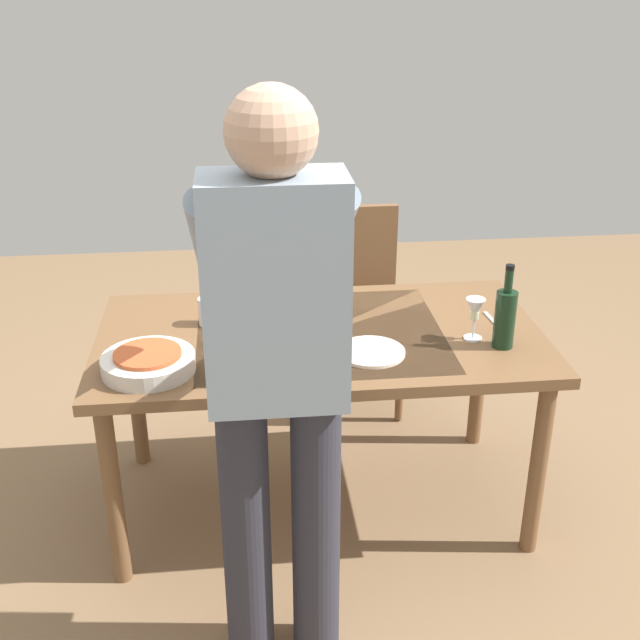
% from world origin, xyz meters
% --- Properties ---
extents(ground_plane, '(6.00, 6.00, 0.00)m').
position_xyz_m(ground_plane, '(0.00, 0.00, 0.00)').
color(ground_plane, '#846647').
extents(dining_table, '(1.57, 0.84, 0.73)m').
position_xyz_m(dining_table, '(0.00, 0.00, 0.65)').
color(dining_table, brown).
rests_on(dining_table, ground_plane).
extents(chair_near, '(0.40, 0.40, 0.91)m').
position_xyz_m(chair_near, '(-0.25, -0.80, 0.53)').
color(chair_near, '#523019').
rests_on(chair_near, ground_plane).
extents(person_server, '(0.42, 0.61, 1.69)m').
position_xyz_m(person_server, '(0.19, 0.68, 0.96)').
color(person_server, '#2D2D38').
rests_on(person_server, ground_plane).
extents(wine_bottle, '(0.07, 0.07, 0.30)m').
position_xyz_m(wine_bottle, '(-0.61, 0.17, 0.84)').
color(wine_bottle, black).
rests_on(wine_bottle, dining_table).
extents(wine_glass_left, '(0.07, 0.07, 0.15)m').
position_xyz_m(wine_glass_left, '(0.11, -0.06, 0.83)').
color(wine_glass_left, white).
rests_on(wine_glass_left, dining_table).
extents(wine_glass_right, '(0.07, 0.07, 0.15)m').
position_xyz_m(wine_glass_right, '(-0.52, 0.10, 0.83)').
color(wine_glass_right, white).
rests_on(wine_glass_right, dining_table).
extents(water_cup_near_left, '(0.06, 0.06, 0.10)m').
position_xyz_m(water_cup_near_left, '(0.40, -0.11, 0.78)').
color(water_cup_near_left, silver).
rests_on(water_cup_near_left, dining_table).
extents(water_cup_near_right, '(0.08, 0.08, 0.09)m').
position_xyz_m(water_cup_near_right, '(0.31, 0.32, 0.77)').
color(water_cup_near_right, silver).
rests_on(water_cup_near_right, dining_table).
extents(serving_bowl_pasta, '(0.30, 0.30, 0.07)m').
position_xyz_m(serving_bowl_pasta, '(0.58, 0.22, 0.76)').
color(serving_bowl_pasta, silver).
rests_on(serving_bowl_pasta, dining_table).
extents(side_bowl_salad, '(0.18, 0.18, 0.07)m').
position_xyz_m(side_bowl_salad, '(0.17, -0.25, 0.76)').
color(side_bowl_salad, silver).
rests_on(side_bowl_salad, dining_table).
extents(dinner_plate_near, '(0.23, 0.23, 0.01)m').
position_xyz_m(dinner_plate_near, '(-0.15, 0.18, 0.73)').
color(dinner_plate_near, silver).
rests_on(dinner_plate_near, dining_table).
extents(table_knife, '(0.02, 0.20, 0.00)m').
position_xyz_m(table_knife, '(0.32, 0.08, 0.73)').
color(table_knife, silver).
rests_on(table_knife, dining_table).
extents(table_fork, '(0.03, 0.18, 0.00)m').
position_xyz_m(table_fork, '(-0.64, -0.02, 0.73)').
color(table_fork, silver).
rests_on(table_fork, dining_table).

